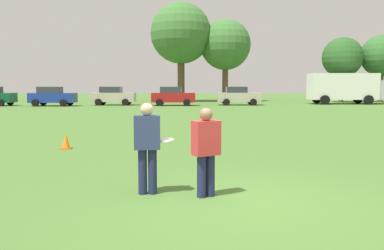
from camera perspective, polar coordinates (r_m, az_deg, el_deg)
The scene contains 14 objects.
ground_plane at distance 7.05m, azimuth 6.83°, elevation -10.71°, with size 178.38×178.38×0.00m, color #47702D.
player_thrower at distance 7.39m, azimuth -6.28°, elevation -2.52°, with size 0.48×0.29×1.66m.
player_defender at distance 7.17m, azimuth 1.97°, elevation -3.14°, with size 0.53×0.44×1.58m.
frisbee at distance 7.40m, azimuth -3.60°, elevation -2.13°, with size 0.27×0.27×0.06m.
traffic_cone at distance 13.28m, azimuth -17.20°, elevation -2.20°, with size 0.32×0.32×0.48m.
parked_car_center at distance 40.87m, azimuth -18.95°, elevation 3.83°, with size 4.27×2.34×1.82m.
parked_car_mid_right at distance 41.11m, azimuth -10.97°, elevation 4.04°, with size 4.27×2.34×1.82m.
parked_car_near_right at distance 39.59m, azimuth -2.68°, elevation 4.08°, with size 4.27×2.34×1.82m.
parked_car_far_right at distance 40.66m, azimuth 6.50°, elevation 4.09°, with size 4.27×2.34×1.82m.
box_truck at distance 45.65m, azimuth 21.02°, elevation 4.95°, with size 8.59×3.23×3.18m.
tree_west_maple at distance 49.35m, azimuth -1.56°, elevation 12.65°, with size 7.19×7.19×11.68m.
tree_center_elm at distance 49.83m, azimuth 4.70°, elevation 11.08°, with size 6.04×6.04×9.81m.
tree_east_birch at distance 49.59m, azimuth 20.28°, elevation 8.81°, with size 4.52×4.52×7.34m.
tree_east_oak at distance 51.73m, azimuth 25.02°, elevation 8.75°, with size 4.73×4.73×7.69m.
Camera 1 is at (-1.05, -6.68, 1.97)m, focal length 38.16 mm.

